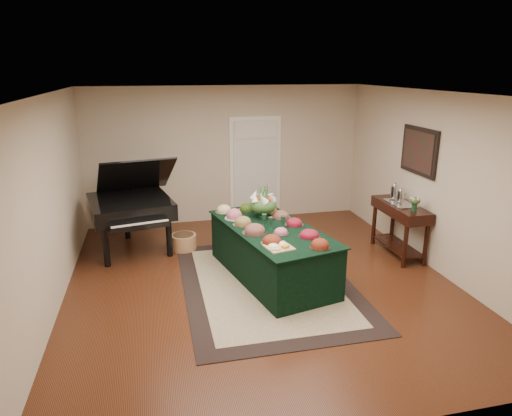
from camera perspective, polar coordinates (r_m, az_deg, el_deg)
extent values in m
plane|color=black|center=(6.81, 0.57, -9.21)|extent=(6.00, 6.00, 0.00)
cube|color=black|center=(6.74, 1.41, -9.45)|extent=(2.40, 3.37, 0.01)
cube|color=beige|center=(6.74, 1.41, -9.40)|extent=(1.92, 2.89, 0.01)
cube|color=white|center=(9.35, -0.09, 4.97)|extent=(1.05, 0.04, 2.10)
cube|color=silver|center=(9.34, -0.07, 4.64)|extent=(0.90, 0.06, 2.00)
cube|color=black|center=(6.81, 1.94, -5.62)|extent=(1.52, 2.44, 0.77)
cube|color=black|center=(6.67, 1.98, -2.53)|extent=(1.59, 2.51, 0.02)
cylinder|color=silver|center=(7.09, 3.09, -1.20)|extent=(0.32, 0.32, 0.01)
ellipsoid|color=brown|center=(7.08, 3.10, -0.84)|extent=(0.26, 0.26, 0.08)
cylinder|color=silver|center=(6.06, 1.98, -4.45)|extent=(0.30, 0.30, 0.01)
ellipsoid|color=maroon|center=(6.04, 1.99, -4.02)|extent=(0.25, 0.25, 0.09)
cylinder|color=silver|center=(7.46, -1.05, -0.24)|extent=(0.32, 0.32, 0.01)
ellipsoid|color=#385516|center=(7.45, -1.05, 0.08)|extent=(0.26, 0.26, 0.08)
cylinder|color=silver|center=(5.98, 8.00, -4.93)|extent=(0.28, 0.28, 0.01)
ellipsoid|color=maroon|center=(5.96, 8.02, -4.48)|extent=(0.23, 0.23, 0.09)
cylinder|color=silver|center=(6.77, -1.65, -2.09)|extent=(0.30, 0.30, 0.01)
ellipsoid|color=olive|center=(6.75, -1.66, -1.68)|extent=(0.25, 0.25, 0.09)
cylinder|color=silver|center=(7.36, 1.54, -0.50)|extent=(0.33, 0.33, 0.01)
ellipsoid|color=#BE8044|center=(7.34, 1.55, -0.10)|extent=(0.27, 0.27, 0.10)
cylinder|color=silver|center=(6.43, -0.16, -3.13)|extent=(0.36, 0.36, 0.01)
ellipsoid|color=brown|center=(6.41, -0.17, -2.68)|extent=(0.29, 0.29, 0.10)
cylinder|color=silver|center=(6.78, 4.80, -2.12)|extent=(0.29, 0.29, 0.01)
ellipsoid|color=maroon|center=(6.76, 4.81, -1.78)|extent=(0.24, 0.24, 0.07)
cylinder|color=silver|center=(6.34, 6.69, -3.56)|extent=(0.32, 0.32, 0.01)
ellipsoid|color=maroon|center=(6.33, 6.70, -3.21)|extent=(0.26, 0.26, 0.07)
cylinder|color=#B0BAB0|center=(7.06, -2.73, -1.28)|extent=(0.29, 0.29, 0.01)
ellipsoid|color=#DE6F86|center=(7.04, -2.74, -0.81)|extent=(0.24, 0.24, 0.11)
cylinder|color=silver|center=(7.37, -4.02, -0.51)|extent=(0.28, 0.28, 0.01)
ellipsoid|color=#F5E299|center=(7.35, -4.02, -0.14)|extent=(0.23, 0.23, 0.09)
cylinder|color=silver|center=(6.41, 3.13, -3.23)|extent=(0.23, 0.23, 0.01)
ellipsoid|color=#DE6F86|center=(6.40, 3.14, -2.92)|extent=(0.19, 0.19, 0.06)
cylinder|color=silver|center=(7.68, 0.41, 0.28)|extent=(0.29, 0.29, 0.01)
ellipsoid|color=#DE6F86|center=(7.67, 0.41, 0.60)|extent=(0.24, 0.24, 0.08)
cube|color=tan|center=(5.93, 2.86, -4.93)|extent=(0.39, 0.39, 0.02)
ellipsoid|color=white|center=(5.91, 2.17, -4.47)|extent=(0.14, 0.14, 0.08)
ellipsoid|color=white|center=(5.99, 3.27, -4.23)|extent=(0.12, 0.12, 0.07)
cube|color=orange|center=(5.87, 3.67, -4.80)|extent=(0.11, 0.11, 0.05)
cylinder|color=#163722|center=(7.09, 0.89, -0.55)|extent=(0.16, 0.16, 0.16)
ellipsoid|color=#315C24|center=(7.05, 0.89, 0.36)|extent=(0.41, 0.41, 0.27)
cylinder|color=black|center=(7.56, -18.24, -4.69)|extent=(0.10, 0.10, 0.64)
cylinder|color=black|center=(7.71, -10.80, -3.69)|extent=(0.10, 0.10, 0.64)
cylinder|color=black|center=(8.69, -15.86, -1.65)|extent=(0.10, 0.10, 0.64)
cube|color=black|center=(7.99, -15.45, 0.20)|extent=(1.53, 1.60, 0.27)
cube|color=black|center=(7.28, -14.37, -2.08)|extent=(0.94, 0.40, 0.10)
cube|color=black|center=(8.03, -14.84, 3.94)|extent=(1.41, 1.22, 0.71)
cylinder|color=#AB7145|center=(8.00, -9.01, -4.23)|extent=(0.43, 0.43, 0.27)
cylinder|color=black|center=(7.50, 18.13, -4.63)|extent=(0.07, 0.07, 0.70)
cylinder|color=black|center=(7.68, 20.45, -4.34)|extent=(0.07, 0.07, 0.70)
cylinder|color=black|center=(8.35, 14.53, -2.10)|extent=(0.07, 0.07, 0.70)
cylinder|color=black|center=(8.51, 16.69, -1.90)|extent=(0.07, 0.07, 0.70)
cube|color=black|center=(7.87, 17.65, -0.17)|extent=(0.45, 1.23, 0.18)
cube|color=black|center=(8.07, 17.24, -4.51)|extent=(0.38, 1.08, 0.03)
cube|color=silver|center=(7.87, 17.58, 0.58)|extent=(0.34, 0.58, 0.02)
cylinder|color=#163722|center=(7.52, 19.17, 0.11)|extent=(0.08, 0.08, 0.13)
ellipsoid|color=pink|center=(7.49, 19.25, 0.95)|extent=(0.19, 0.19, 0.13)
cube|color=black|center=(7.77, 19.73, 6.72)|extent=(0.04, 0.95, 0.75)
cube|color=#49131B|center=(7.75, 19.57, 6.72)|extent=(0.01, 0.82, 0.62)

